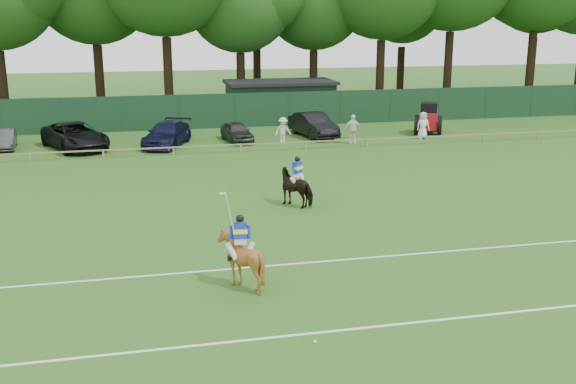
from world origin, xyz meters
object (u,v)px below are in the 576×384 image
object	(u,v)px
suv_black	(75,136)
polo_ball	(315,342)
estate_black	(313,125)
hatch_grey	(237,132)
utility_shed	(280,100)
tractor	(428,119)
sedan_grey	(4,139)
sedan_navy	(167,134)
horse_dark	(297,187)
spectator_mid	(353,129)
spectator_left	(283,131)
horse_chestnut	(241,260)
spectator_right	(423,125)

from	to	relation	value
suv_black	polo_ball	world-z (taller)	suv_black
suv_black	estate_black	world-z (taller)	suv_black
hatch_grey	utility_shed	size ratio (longest dim) A/B	0.45
utility_shed	tractor	size ratio (longest dim) A/B	2.72
sedan_grey	sedan_navy	bearing A→B (deg)	-11.78
estate_black	tractor	xyz separation A→B (m)	(7.99, -0.77, 0.24)
utility_shed	sedan_navy	bearing A→B (deg)	-135.53
horse_dark	spectator_mid	world-z (taller)	spectator_mid
sedan_navy	spectator_left	bearing A→B (deg)	13.71
horse_chestnut	suv_black	bearing A→B (deg)	-66.88
suv_black	sedan_navy	xyz separation A→B (m)	(5.54, -0.24, -0.07)
estate_black	spectator_mid	distance (m)	3.58
horse_chestnut	spectator_left	xyz separation A→B (m)	(6.24, 22.49, -0.02)
utility_shed	tractor	xyz separation A→B (m)	(8.60, -8.63, -0.50)
spectator_left	horse_chestnut	bearing A→B (deg)	-119.06
horse_chestnut	spectator_left	size ratio (longest dim) A/B	1.02
sedan_grey	polo_ball	distance (m)	31.03
horse_chestnut	spectator_left	distance (m)	23.34
horse_dark	horse_chestnut	bearing A→B (deg)	24.93
horse_dark	suv_black	bearing A→B (deg)	-96.78
spectator_right	spectator_left	bearing A→B (deg)	-178.92
sedan_grey	suv_black	xyz separation A→B (m)	(4.27, -0.85, 0.19)
spectator_left	utility_shed	size ratio (longest dim) A/B	0.20
spectator_mid	hatch_grey	bearing A→B (deg)	160.45
suv_black	spectator_right	xyz separation A→B (m)	(22.25, -1.46, 0.08)
horse_chestnut	estate_black	bearing A→B (deg)	-102.03
horse_dark	estate_black	xyz separation A→B (m)	(5.04, 16.24, -0.00)
horse_chestnut	spectator_right	distance (m)	27.22
suv_black	spectator_right	bearing A→B (deg)	-28.04
horse_chestnut	spectator_mid	distance (m)	23.96
spectator_mid	spectator_right	world-z (taller)	spectator_mid
spectator_mid	sedan_navy	bearing A→B (deg)	170.20
hatch_grey	tractor	bearing A→B (deg)	-7.69
sedan_grey	tractor	distance (m)	27.64
estate_black	horse_chestnut	bearing A→B (deg)	-121.01
spectator_right	polo_ball	xyz separation A→B (m)	(-14.47, -26.27, -0.84)
spectator_mid	utility_shed	world-z (taller)	utility_shed
sedan_grey	spectator_mid	size ratio (longest dim) A/B	2.00
sedan_grey	tractor	bearing A→B (deg)	-6.82
horse_dark	utility_shed	distance (m)	24.52
spectator_left	horse_dark	bearing A→B (deg)	-113.45
sedan_grey	tractor	world-z (taller)	tractor
spectator_mid	spectator_right	distance (m)	5.19
horse_chestnut	suv_black	xyz separation A→B (m)	(-6.54, 23.68, -0.06)
tractor	sedan_navy	bearing A→B (deg)	-153.73
spectator_mid	spectator_right	bearing A→B (deg)	7.78
sedan_navy	spectator_mid	size ratio (longest dim) A/B	2.71
spectator_right	estate_black	bearing A→B (deg)	163.49
spectator_left	polo_ball	xyz separation A→B (m)	(-5.00, -26.53, -0.80)
spectator_right	horse_dark	bearing A→B (deg)	-128.10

